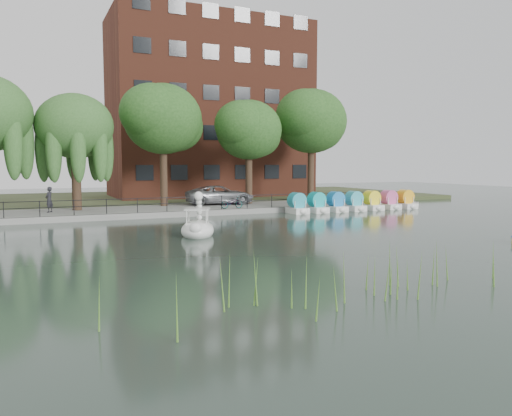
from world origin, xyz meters
TOP-DOWN VIEW (x-y plane):
  - ground_plane at (0.00, 0.00)m, footprint 120.00×120.00m
  - promenade at (0.00, 16.00)m, footprint 40.00×6.00m
  - kerb at (0.00, 13.05)m, footprint 40.00×0.25m
  - land_strip at (0.00, 30.00)m, footprint 60.00×22.00m
  - railing at (0.00, 13.25)m, footprint 32.00×0.05m
  - apartment_building at (7.00, 29.97)m, footprint 20.00×10.07m
  - willow_mid at (-7.50, 17.00)m, footprint 5.32×5.32m
  - broadleaf_center at (-1.00, 18.00)m, footprint 6.00×6.00m
  - broadleaf_right at (6.00, 17.50)m, footprint 5.40×5.40m
  - broadleaf_far at (12.50, 18.50)m, footprint 6.30×6.30m
  - minivan at (3.42, 17.44)m, footprint 3.49×6.52m
  - bicycle at (2.90, 13.57)m, footprint 0.65×1.74m
  - pedestrian at (-9.35, 16.00)m, footprint 0.80×0.86m
  - swan_boat at (-2.81, 3.91)m, footprint 2.53×3.05m
  - pedal_boat_row at (12.57, 11.95)m, footprint 11.35×1.70m
  - reed_bank at (2.00, -9.50)m, footprint 24.00×2.40m

SIDE VIEW (x-z plane):
  - ground_plane at x=0.00m, z-range 0.00..0.00m
  - land_strip at x=0.00m, z-range 0.00..0.36m
  - promenade at x=0.00m, z-range 0.00..0.40m
  - kerb at x=0.00m, z-range 0.00..0.40m
  - swan_boat at x=-2.81m, z-range -0.62..1.60m
  - reed_bank at x=2.00m, z-range 0.00..1.20m
  - pedal_boat_row at x=12.57m, z-range -0.09..1.31m
  - bicycle at x=2.90m, z-range 0.40..1.40m
  - railing at x=0.00m, z-range 0.65..1.65m
  - minivan at x=3.42m, z-range 0.40..2.14m
  - pedestrian at x=-9.35m, z-range 0.40..2.38m
  - willow_mid at x=-7.50m, z-range 2.17..10.32m
  - broadleaf_right at x=6.00m, z-range 2.22..10.55m
  - broadleaf_center at x=-1.00m, z-range 2.44..11.69m
  - broadleaf_far at x=12.50m, z-range 2.54..12.25m
  - apartment_building at x=7.00m, z-range 0.36..18.36m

